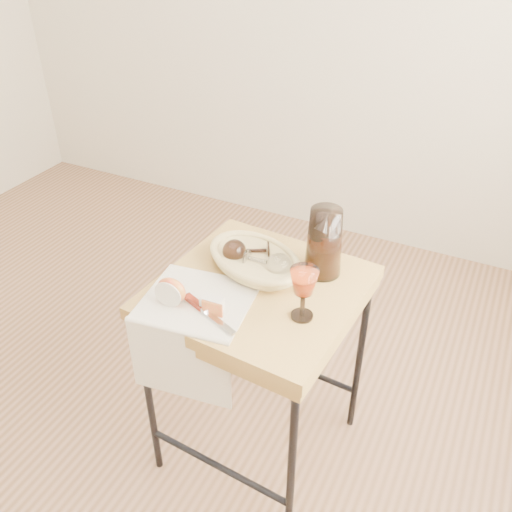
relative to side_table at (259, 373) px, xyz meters
The scene contains 11 objects.
floor 0.76m from the side_table, 162.78° to the right, with size 3.60×3.60×0.00m, color brown.
side_table is the anchor object (origin of this frame).
tea_towel 0.42m from the side_table, 131.01° to the right, with size 0.31×0.28×0.01m, color white.
bread_basket 0.40m from the side_table, 124.52° to the left, with size 0.30×0.21×0.05m, color tan, non-canonical shape.
goblet_lying_a 0.44m from the side_table, 131.51° to the left, with size 0.12×0.08×0.08m, color #3A2219, non-canonical shape.
goblet_lying_b 0.42m from the side_table, 97.31° to the left, with size 0.12×0.08×0.08m, color white, non-canonical shape.
pitcher 0.52m from the side_table, 46.82° to the left, with size 0.15×0.23×0.26m, color black, non-canonical shape.
wine_goblet 0.49m from the side_table, 23.70° to the right, with size 0.08×0.08×0.16m, color white, non-canonical shape.
apple_half 0.49m from the side_table, 135.33° to the right, with size 0.09×0.05×0.08m, color red.
apple_wedge 0.43m from the side_table, 111.61° to the right, with size 0.06×0.03×0.04m, color beige.
table_knife 0.43m from the side_table, 109.72° to the right, with size 0.21×0.02×0.02m, color silver, non-canonical shape.
Camera 1 is at (1.21, -0.98, 1.73)m, focal length 38.61 mm.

